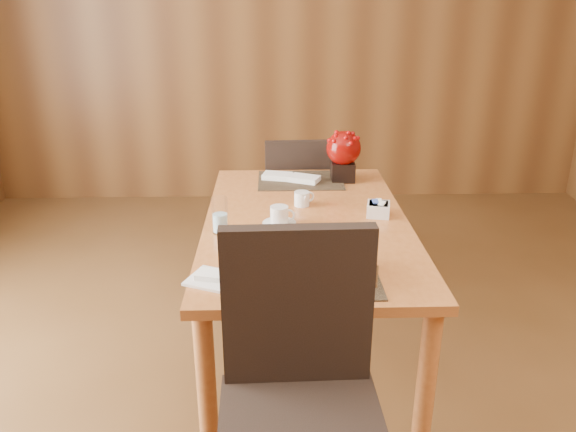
{
  "coord_description": "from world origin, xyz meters",
  "views": [
    {
      "loc": [
        -0.15,
        -1.7,
        1.7
      ],
      "look_at": [
        -0.09,
        0.35,
        0.87
      ],
      "focal_mm": 35.0,
      "sensor_mm": 36.0,
      "label": 1
    }
  ],
  "objects_px": {
    "sugar_caddy": "(378,209)",
    "far_chair": "(298,200)",
    "dining_table": "(306,240)",
    "water_glass": "(220,215)",
    "soup_setting": "(324,261)",
    "creamer_jug": "(302,199)",
    "bread_plate": "(211,279)",
    "coffee_cup": "(279,217)",
    "berry_decor": "(343,153)",
    "near_chair": "(300,384)"
  },
  "relations": [
    {
      "from": "sugar_caddy",
      "to": "far_chair",
      "type": "height_order",
      "value": "far_chair"
    },
    {
      "from": "soup_setting",
      "to": "near_chair",
      "type": "relative_size",
      "value": 0.3
    },
    {
      "from": "dining_table",
      "to": "soup_setting",
      "type": "relative_size",
      "value": 4.81
    },
    {
      "from": "sugar_caddy",
      "to": "berry_decor",
      "type": "bearing_deg",
      "value": 101.06
    },
    {
      "from": "dining_table",
      "to": "berry_decor",
      "type": "bearing_deg",
      "value": 67.79
    },
    {
      "from": "coffee_cup",
      "to": "soup_setting",
      "type": "bearing_deg",
      "value": -71.95
    },
    {
      "from": "coffee_cup",
      "to": "water_glass",
      "type": "height_order",
      "value": "water_glass"
    },
    {
      "from": "berry_decor",
      "to": "soup_setting",
      "type": "bearing_deg",
      "value": -100.36
    },
    {
      "from": "coffee_cup",
      "to": "bread_plate",
      "type": "height_order",
      "value": "coffee_cup"
    },
    {
      "from": "creamer_jug",
      "to": "bread_plate",
      "type": "bearing_deg",
      "value": -140.61
    },
    {
      "from": "water_glass",
      "to": "far_chair",
      "type": "relative_size",
      "value": 0.17
    },
    {
      "from": "dining_table",
      "to": "far_chair",
      "type": "bearing_deg",
      "value": 89.57
    },
    {
      "from": "dining_table",
      "to": "sugar_caddy",
      "type": "distance_m",
      "value": 0.35
    },
    {
      "from": "dining_table",
      "to": "bread_plate",
      "type": "distance_m",
      "value": 0.67
    },
    {
      "from": "water_glass",
      "to": "sugar_caddy",
      "type": "bearing_deg",
      "value": 13.83
    },
    {
      "from": "creamer_jug",
      "to": "bread_plate",
      "type": "distance_m",
      "value": 0.81
    },
    {
      "from": "creamer_jug",
      "to": "sugar_caddy",
      "type": "xyz_separation_m",
      "value": [
        0.34,
        -0.14,
        -0.0
      ]
    },
    {
      "from": "coffee_cup",
      "to": "far_chair",
      "type": "xyz_separation_m",
      "value": [
        0.13,
        0.95,
        -0.27
      ]
    },
    {
      "from": "sugar_caddy",
      "to": "near_chair",
      "type": "bearing_deg",
      "value": -112.44
    },
    {
      "from": "soup_setting",
      "to": "creamer_jug",
      "type": "distance_m",
      "value": 0.7
    },
    {
      "from": "berry_decor",
      "to": "near_chair",
      "type": "relative_size",
      "value": 0.26
    },
    {
      "from": "near_chair",
      "to": "soup_setting",
      "type": "bearing_deg",
      "value": 74.37
    },
    {
      "from": "soup_setting",
      "to": "bread_plate",
      "type": "relative_size",
      "value": 2.07
    },
    {
      "from": "sugar_caddy",
      "to": "far_chair",
      "type": "relative_size",
      "value": 0.11
    },
    {
      "from": "dining_table",
      "to": "water_glass",
      "type": "height_order",
      "value": "water_glass"
    },
    {
      "from": "berry_decor",
      "to": "far_chair",
      "type": "height_order",
      "value": "berry_decor"
    },
    {
      "from": "dining_table",
      "to": "creamer_jug",
      "type": "xyz_separation_m",
      "value": [
        -0.01,
        0.18,
        0.13
      ]
    },
    {
      "from": "creamer_jug",
      "to": "near_chair",
      "type": "relative_size",
      "value": 0.09
    },
    {
      "from": "water_glass",
      "to": "near_chair",
      "type": "xyz_separation_m",
      "value": [
        0.3,
        -0.8,
        -0.23
      ]
    },
    {
      "from": "near_chair",
      "to": "far_chair",
      "type": "height_order",
      "value": "near_chair"
    },
    {
      "from": "water_glass",
      "to": "dining_table",
      "type": "bearing_deg",
      "value": 19.29
    },
    {
      "from": "water_glass",
      "to": "far_chair",
      "type": "bearing_deg",
      "value": 69.93
    },
    {
      "from": "creamer_jug",
      "to": "far_chair",
      "type": "distance_m",
      "value": 0.77
    },
    {
      "from": "soup_setting",
      "to": "sugar_caddy",
      "type": "height_order",
      "value": "soup_setting"
    },
    {
      "from": "bread_plate",
      "to": "far_chair",
      "type": "relative_size",
      "value": 0.17
    },
    {
      "from": "soup_setting",
      "to": "coffee_cup",
      "type": "xyz_separation_m",
      "value": [
        -0.15,
        0.47,
        -0.02
      ]
    },
    {
      "from": "water_glass",
      "to": "creamer_jug",
      "type": "distance_m",
      "value": 0.48
    },
    {
      "from": "soup_setting",
      "to": "dining_table",
      "type": "bearing_deg",
      "value": 104.98
    },
    {
      "from": "dining_table",
      "to": "soup_setting",
      "type": "xyz_separation_m",
      "value": [
        0.03,
        -0.52,
        0.15
      ]
    },
    {
      "from": "water_glass",
      "to": "creamer_jug",
      "type": "bearing_deg",
      "value": 40.91
    },
    {
      "from": "berry_decor",
      "to": "bread_plate",
      "type": "xyz_separation_m",
      "value": [
        -0.6,
        -1.1,
        -0.15
      ]
    },
    {
      "from": "coffee_cup",
      "to": "far_chair",
      "type": "height_order",
      "value": "far_chair"
    },
    {
      "from": "sugar_caddy",
      "to": "dining_table",
      "type": "bearing_deg",
      "value": -172.68
    },
    {
      "from": "berry_decor",
      "to": "bread_plate",
      "type": "height_order",
      "value": "berry_decor"
    },
    {
      "from": "far_chair",
      "to": "dining_table",
      "type": "bearing_deg",
      "value": 86.93
    },
    {
      "from": "coffee_cup",
      "to": "creamer_jug",
      "type": "bearing_deg",
      "value": 64.64
    },
    {
      "from": "sugar_caddy",
      "to": "bread_plate",
      "type": "bearing_deg",
      "value": -139.71
    },
    {
      "from": "creamer_jug",
      "to": "far_chair",
      "type": "bearing_deg",
      "value": 64.09
    },
    {
      "from": "dining_table",
      "to": "berry_decor",
      "type": "xyz_separation_m",
      "value": [
        0.23,
        0.55,
        0.25
      ]
    },
    {
      "from": "far_chair",
      "to": "near_chair",
      "type": "bearing_deg",
      "value": 84.84
    }
  ]
}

